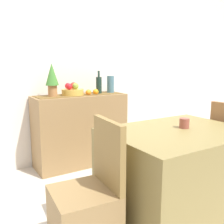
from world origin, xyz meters
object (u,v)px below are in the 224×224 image
object	(u,v)px
wine_bottle	(99,85)
sideboard_console	(81,130)
dining_table	(176,174)
chair_near_window	(86,216)
ceramic_vase	(111,84)
coffee_cup	(184,123)
fruit_bowl	(73,92)
potted_plant	(52,78)

from	to	relation	value
wine_bottle	sideboard_console	bearing A→B (deg)	180.00
dining_table	chair_near_window	size ratio (longest dim) A/B	1.23
wine_bottle	chair_near_window	size ratio (longest dim) A/B	0.32
dining_table	wine_bottle	bearing A→B (deg)	86.17
ceramic_vase	coffee_cup	world-z (taller)	ceramic_vase
wine_bottle	ceramic_vase	distance (m)	0.17
fruit_bowl	potted_plant	xyz separation A→B (m)	(-0.25, 0.00, 0.18)
dining_table	coffee_cup	bearing A→B (deg)	15.75
ceramic_vase	sideboard_console	bearing A→B (deg)	180.00
fruit_bowl	ceramic_vase	world-z (taller)	ceramic_vase
sideboard_console	wine_bottle	xyz separation A→B (m)	(0.27, 0.00, 0.55)
sideboard_console	potted_plant	world-z (taller)	potted_plant
wine_bottle	chair_near_window	xyz separation A→B (m)	(-0.91, -1.47, -0.73)
dining_table	chair_near_window	bearing A→B (deg)	-179.90
fruit_bowl	dining_table	world-z (taller)	fruit_bowl
wine_bottle	dining_table	xyz separation A→B (m)	(-0.10, -1.47, -0.62)
chair_near_window	sideboard_console	bearing A→B (deg)	66.29
fruit_bowl	dining_table	bearing A→B (deg)	-79.96
sideboard_console	chair_near_window	xyz separation A→B (m)	(-0.65, -1.47, -0.17)
fruit_bowl	ceramic_vase	bearing A→B (deg)	0.00
potted_plant	coffee_cup	size ratio (longest dim) A/B	4.72
fruit_bowl	potted_plant	bearing A→B (deg)	180.00
wine_bottle	dining_table	bearing A→B (deg)	-93.83
dining_table	coffee_cup	size ratio (longest dim) A/B	13.71
ceramic_vase	chair_near_window	size ratio (longest dim) A/B	0.24
sideboard_console	chair_near_window	world-z (taller)	chair_near_window
coffee_cup	dining_table	bearing A→B (deg)	-164.25
ceramic_vase	coffee_cup	xyz separation A→B (m)	(-0.18, -1.45, -0.21)
coffee_cup	wine_bottle	bearing A→B (deg)	89.63
dining_table	chair_near_window	world-z (taller)	chair_near_window
ceramic_vase	wine_bottle	bearing A→B (deg)	180.00
fruit_bowl	coffee_cup	world-z (taller)	fruit_bowl
chair_near_window	coffee_cup	bearing A→B (deg)	1.69
wine_bottle	potted_plant	xyz separation A→B (m)	(-0.61, 0.00, 0.11)
dining_table	coffee_cup	xyz separation A→B (m)	(0.09, 0.03, 0.41)
ceramic_vase	potted_plant	world-z (taller)	potted_plant
sideboard_console	ceramic_vase	size ratio (longest dim) A/B	5.14
fruit_bowl	wine_bottle	world-z (taller)	wine_bottle
fruit_bowl	coffee_cup	size ratio (longest dim) A/B	3.23
sideboard_console	dining_table	distance (m)	1.48
sideboard_console	fruit_bowl	distance (m)	0.49
sideboard_console	chair_near_window	bearing A→B (deg)	-113.71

